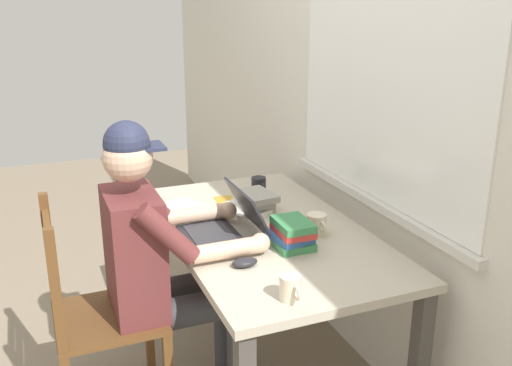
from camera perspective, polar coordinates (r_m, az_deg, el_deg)
ground_plane at (r=2.88m, az=0.85°, el=-17.48°), size 8.00×8.00×0.00m
back_wall at (r=2.59m, az=11.02°, el=9.35°), size 6.00×0.08×2.60m
desk at (r=2.57m, az=0.91°, el=-6.24°), size 1.43×0.81×0.70m
seated_person at (r=2.37m, az=-9.38°, el=-7.04°), size 0.50×0.60×1.24m
wooden_chair at (r=2.44m, az=-15.68°, el=-12.65°), size 0.42×0.42×0.94m
laptop at (r=2.43m, az=-2.92°, el=-4.26°), size 0.33×0.34×0.21m
computer_mouse at (r=2.19m, az=-1.11°, el=-7.86°), size 0.06×0.10×0.03m
coffee_mug_white at (r=2.48m, az=6.03°, el=-4.04°), size 0.12×0.09×0.09m
coffee_mug_dark at (r=2.95m, az=0.29°, el=-0.27°), size 0.11×0.07×0.09m
coffee_mug_spare at (r=1.96m, az=3.45°, el=-10.35°), size 0.11×0.07×0.09m
book_stack_main at (r=2.34m, az=3.56°, el=-5.04°), size 0.20×0.16×0.12m
book_stack_side at (r=2.73m, az=0.10°, el=-1.74°), size 0.22×0.17×0.09m
paper_pile_near_laptop at (r=2.58m, az=-4.79°, el=-4.01°), size 0.25×0.22×0.01m
paper_pile_back_corner at (r=2.74m, az=-1.15°, el=-2.57°), size 0.30×0.27×0.02m
paper_pile_side at (r=2.77m, az=-6.86°, el=-2.45°), size 0.28×0.25×0.02m
landscape_photo_print at (r=2.87m, az=-3.10°, el=-1.72°), size 0.14×0.10×0.00m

